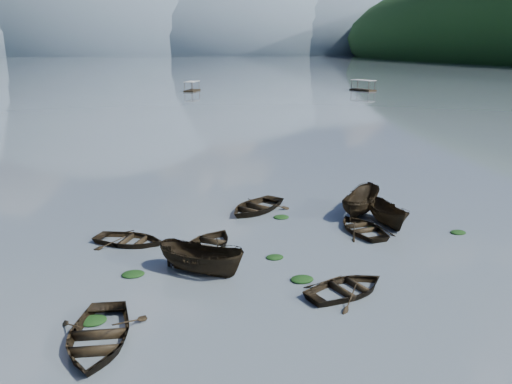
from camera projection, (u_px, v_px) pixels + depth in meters
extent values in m
plane|color=#525D66|center=(325.00, 321.00, 19.88)|extent=(2400.00, 2400.00, 0.00)
ellipsoid|color=#475666|center=(103.00, 54.00, 848.26)|extent=(520.00, 520.00, 340.00)
ellipsoid|color=#475666|center=(219.00, 54.00, 892.21)|extent=(520.00, 520.00, 260.00)
ellipsoid|color=#475666|center=(314.00, 54.00, 931.77)|extent=(520.00, 520.00, 220.00)
imported|color=black|center=(98.00, 343.00, 18.42)|extent=(3.91, 5.11, 0.99)
imported|color=black|center=(208.00, 249.00, 27.07)|extent=(5.07, 5.35, 0.90)
imported|color=black|center=(202.00, 273.00, 24.14)|extent=(4.65, 4.15, 1.76)
imported|color=black|center=(362.00, 231.00, 29.66)|extent=(3.35, 4.38, 0.85)
imported|color=black|center=(347.00, 293.00, 22.21)|extent=(4.76, 4.01, 0.84)
imported|color=black|center=(387.00, 225.00, 30.78)|extent=(1.60, 4.16, 1.60)
imported|color=black|center=(130.00, 244.00, 27.80)|extent=(4.95, 4.48, 0.84)
imported|color=black|center=(256.00, 211.00, 33.42)|extent=(5.83, 5.68, 0.99)
imported|color=black|center=(360.00, 214.00, 32.81)|extent=(4.53, 4.71, 1.84)
ellipsoid|color=black|center=(93.00, 322.00, 19.85)|extent=(1.08, 0.88, 0.24)
ellipsoid|color=black|center=(275.00, 258.00, 25.88)|extent=(0.92, 0.74, 0.20)
ellipsoid|color=black|center=(302.00, 280.00, 23.39)|extent=(1.10, 0.88, 0.24)
ellipsoid|color=black|center=(374.00, 229.00, 30.03)|extent=(0.91, 0.77, 0.20)
ellipsoid|color=black|center=(133.00, 275.00, 23.93)|extent=(1.09, 0.88, 0.23)
ellipsoid|color=black|center=(281.00, 218.00, 32.01)|extent=(1.02, 0.85, 0.21)
ellipsoid|color=black|center=(458.00, 233.00, 29.37)|extent=(0.94, 0.75, 0.21)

